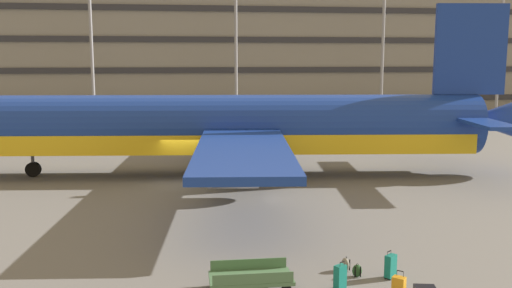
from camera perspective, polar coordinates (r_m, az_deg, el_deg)
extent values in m
plane|color=slate|center=(33.81, -7.38, -3.74)|extent=(600.00, 600.00, 0.00)
cube|color=gray|center=(82.13, -8.08, 10.15)|extent=(134.15, 21.96, 18.74)
cube|color=#2D2D33|center=(71.24, -7.91, 4.34)|extent=(132.81, 0.24, 0.70)
cube|color=#2D2D33|center=(71.05, -7.97, 7.36)|extent=(132.81, 0.24, 0.70)
cube|color=#2D2D33|center=(71.06, -8.04, 10.38)|extent=(132.81, 0.24, 0.70)
cube|color=#2D2D33|center=(71.27, -8.11, 13.39)|extent=(132.81, 0.24, 0.70)
cylinder|color=navy|center=(34.76, -3.08, 1.95)|extent=(31.27, 7.09, 3.64)
cube|color=yellow|center=(34.89, -3.06, 0.32)|extent=(30.03, 6.88, 1.16)
cone|color=navy|center=(38.24, 23.00, 2.30)|extent=(4.67, 3.38, 2.91)
cube|color=navy|center=(37.30, 20.75, 8.87)|extent=(4.38, 0.85, 5.46)
cube|color=navy|center=(34.16, 21.97, 1.98)|extent=(2.40, 5.63, 0.20)
cube|color=navy|center=(40.55, 18.06, 3.16)|extent=(2.40, 5.63, 0.20)
cube|color=navy|center=(26.53, -1.30, -0.76)|extent=(5.83, 13.46, 0.36)
cube|color=navy|center=(43.07, -1.50, 2.92)|extent=(5.83, 13.46, 0.36)
cylinder|color=#9E9EA3|center=(29.08, -2.32, -2.53)|extent=(2.81, 2.28, 2.00)
cylinder|color=#9E9EA3|center=(40.90, -2.18, 0.77)|extent=(2.81, 2.28, 2.00)
cylinder|color=black|center=(37.36, -21.47, -2.38)|extent=(0.93, 0.45, 0.90)
cylinder|color=slate|center=(37.24, -21.53, -1.37)|extent=(0.20, 0.20, 1.34)
cylinder|color=black|center=(33.66, -0.98, -2.94)|extent=(0.93, 0.45, 0.90)
cylinder|color=slate|center=(33.53, -0.98, -1.82)|extent=(0.20, 0.20, 1.34)
cylinder|color=black|center=(36.70, -1.05, -1.96)|extent=(0.93, 0.45, 0.90)
cylinder|color=slate|center=(36.58, -1.05, -0.92)|extent=(0.20, 0.20, 1.34)
cylinder|color=gray|center=(66.43, -16.23, 10.09)|extent=(0.36, 0.36, 18.41)
cylinder|color=gray|center=(66.22, -2.04, 10.41)|extent=(0.36, 0.36, 18.34)
cylinder|color=gray|center=(70.51, 12.72, 12.69)|extent=(0.36, 0.36, 24.69)
cylinder|color=gray|center=(77.10, 23.46, 11.56)|extent=(0.36, 0.36, 23.95)
cube|color=#147266|center=(18.54, 8.45, -13.05)|extent=(0.45, 0.41, 0.75)
cylinder|color=#333338|center=(18.27, 8.44, -11.91)|extent=(0.02, 0.02, 0.13)
cylinder|color=#333338|center=(18.42, 8.87, -11.74)|extent=(0.02, 0.02, 0.13)
cube|color=black|center=(18.32, 8.66, -11.63)|extent=(0.19, 0.13, 0.02)
cylinder|color=black|center=(18.86, 8.51, -13.98)|extent=(0.04, 0.05, 0.05)
cylinder|color=black|center=(18.75, 8.96, -14.14)|extent=(0.04, 0.05, 0.05)
cube|color=orange|center=(18.34, 14.15, -13.72)|extent=(0.46, 0.45, 0.61)
cylinder|color=#333338|center=(18.23, 14.60, -12.56)|extent=(0.02, 0.02, 0.16)
cylinder|color=#333338|center=(18.30, 13.97, -12.46)|extent=(0.02, 0.02, 0.16)
cube|color=black|center=(18.24, 14.30, -12.27)|extent=(0.17, 0.16, 0.02)
cube|color=#147266|center=(19.72, 13.37, -11.83)|extent=(0.47, 0.43, 0.75)
cylinder|color=#333338|center=(19.70, 13.41, -10.52)|extent=(0.02, 0.02, 0.11)
cylinder|color=#333338|center=(19.52, 13.06, -10.69)|extent=(0.02, 0.02, 0.11)
cube|color=black|center=(19.59, 13.24, -10.45)|extent=(0.19, 0.15, 0.02)
cylinder|color=black|center=(19.95, 13.82, -12.84)|extent=(0.05, 0.05, 0.05)
cylinder|color=black|center=(19.69, 13.32, -13.12)|extent=(0.05, 0.05, 0.05)
cylinder|color=black|center=(20.04, 13.34, -12.72)|extent=(0.05, 0.05, 0.05)
cylinder|color=black|center=(19.78, 12.84, -13.00)|extent=(0.05, 0.05, 0.05)
ellipsoid|color=gray|center=(20.13, 8.97, -11.87)|extent=(0.33, 0.41, 0.46)
ellipsoid|color=gray|center=(20.10, 8.70, -12.10)|extent=(0.17, 0.27, 0.21)
torus|color=black|center=(20.06, 9.08, -11.21)|extent=(0.03, 0.08, 0.08)
cube|color=black|center=(20.11, 9.39, -11.90)|extent=(0.03, 0.04, 0.39)
cube|color=black|center=(20.26, 9.08, -11.73)|extent=(0.03, 0.04, 0.39)
ellipsoid|color=#264C26|center=(19.69, 10.12, -12.43)|extent=(0.35, 0.25, 0.43)
ellipsoid|color=#264C26|center=(19.80, 10.04, -12.49)|extent=(0.24, 0.12, 0.19)
torus|color=black|center=(19.58, 10.16, -11.85)|extent=(0.08, 0.02, 0.08)
cube|color=black|center=(19.58, 9.93, -12.55)|extent=(0.04, 0.03, 0.36)
cube|color=black|center=(19.62, 10.46, -12.51)|extent=(0.04, 0.03, 0.36)
cube|color=#4C724C|center=(18.25, -0.52, -13.33)|extent=(2.62, 1.34, 0.12)
cylinder|color=#4C4C51|center=(18.24, -5.84, -14.21)|extent=(0.70, 0.06, 0.05)
cube|color=#4C724C|center=(17.61, -0.28, -13.48)|extent=(2.47, 0.08, 0.40)
cube|color=#4C724C|center=(18.75, -0.75, -12.06)|extent=(2.47, 0.08, 0.40)
cylinder|color=black|center=(18.77, -3.97, -13.50)|extent=(0.36, 0.11, 0.36)
cylinder|color=black|center=(18.99, 2.48, -13.22)|extent=(0.36, 0.11, 0.36)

